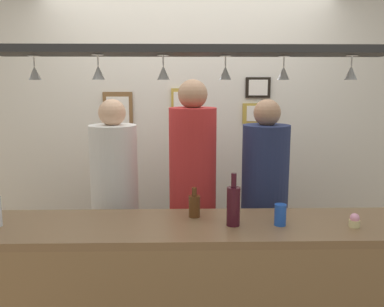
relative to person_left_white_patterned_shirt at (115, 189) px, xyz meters
name	(u,v)px	position (x,y,z in m)	size (l,w,h in m)	color
back_wall	(190,133)	(0.56, 0.79, 0.31)	(4.40, 0.06, 2.60)	silver
bar_counter	(194,287)	(0.56, -0.81, -0.33)	(2.70, 0.55, 0.96)	brown
overhead_glass_rack	(194,51)	(0.56, -0.61, 0.93)	(2.20, 0.36, 0.04)	black
hanging_wineglass_far_left	(35,72)	(-0.33, -0.55, 0.82)	(0.07, 0.07, 0.13)	silver
hanging_wineglass_left	(98,72)	(0.05, -0.65, 0.82)	(0.07, 0.07, 0.13)	silver
hanging_wineglass_center_left	(163,72)	(0.39, -0.62, 0.82)	(0.07, 0.07, 0.13)	silver
hanging_wineglass_center	(225,72)	(0.74, -0.57, 0.82)	(0.07, 0.07, 0.13)	silver
hanging_wineglass_center_right	(284,72)	(1.07, -0.55, 0.82)	(0.07, 0.07, 0.13)	silver
hanging_wineglass_right	(351,72)	(1.42, -0.62, 0.82)	(0.07, 0.07, 0.13)	silver
person_left_white_patterned_shirt	(115,189)	(0.00, 0.00, 0.00)	(0.34, 0.34, 1.64)	#2D334C
person_middle_red_shirt	(193,177)	(0.57, 0.00, 0.09)	(0.34, 0.34, 1.78)	#2D334C
person_right_navy_shirt	(265,189)	(1.10, 0.00, 0.00)	(0.34, 0.34, 1.64)	#2D334C
bottle_wine_dark_red	(233,205)	(0.78, -0.70, 0.09)	(0.08, 0.08, 0.30)	#380F19
bottle_beer_brown_stubby	(194,205)	(0.57, -0.54, 0.04)	(0.07, 0.07, 0.18)	#512D14
drink_can	(280,215)	(1.04, -0.70, 0.03)	(0.07, 0.07, 0.12)	#1E4CB2
cupcake	(355,221)	(1.45, -0.74, 0.01)	(0.06, 0.06, 0.08)	beige
picture_frame_lower_pair	(259,113)	(1.18, 0.74, 0.50)	(0.30, 0.02, 0.18)	#B29338
picture_frame_crest	(181,103)	(0.49, 0.74, 0.59)	(0.18, 0.02, 0.26)	#B29338
picture_frame_caricature	(118,111)	(-0.08, 0.74, 0.52)	(0.26, 0.02, 0.34)	brown
picture_frame_upper_small	(258,88)	(1.16, 0.74, 0.72)	(0.22, 0.02, 0.18)	black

